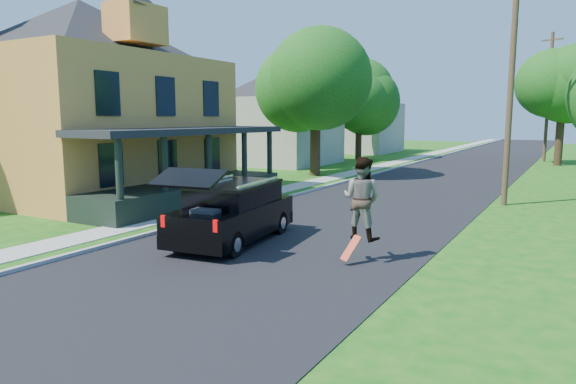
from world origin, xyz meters
The scene contains 16 objects.
ground centered at (0.00, 0.00, 0.00)m, with size 140.00×140.00×0.00m, color #115511.
street centered at (0.00, 20.00, 0.00)m, with size 8.00×120.00×0.02m, color black.
curb centered at (-4.05, 20.00, 0.00)m, with size 0.15×120.00×0.12m, color #A1A19C.
sidewalk centered at (-5.60, 20.00, 0.00)m, with size 1.30×120.00×0.03m, color #9FA097.
front_walk centered at (-9.50, 6.00, 0.00)m, with size 6.50×1.20×0.03m, color #9FA097.
main_house centered at (-12.80, 5.99, 4.92)m, with size 15.56×15.56×10.10m.
neighbor_house_mid centered at (-13.50, 24.00, 4.19)m, with size 12.78×12.78×8.30m.
neighbor_house_far centered at (-13.50, 40.00, 4.19)m, with size 12.78×12.78×8.30m.
black_suv centered at (-1.40, 1.50, 0.87)m, with size 2.44×5.08×2.28m.
skateboarder centered at (2.50, 1.50, 1.57)m, with size 1.04×0.83×2.04m.
skateboard centered at (2.43, 1.04, 0.39)m, with size 0.37×0.51×0.59m.
tree_left_mid centered at (-7.12, 18.02, 5.65)m, with size 6.92×6.99×8.96m.
tree_left_far centered at (-9.53, 31.05, 5.70)m, with size 6.87×6.99×8.84m.
tree_right_mid centered at (5.57, 33.01, 6.31)m, with size 7.35×7.15×9.60m.
utility_pole_near centered at (4.50, 12.11, 4.62)m, with size 1.41×0.56×8.97m.
utility_pole_far centered at (4.50, 36.36, 5.25)m, with size 1.54×0.59×10.21m.
Camera 1 is at (7.09, -10.16, 3.53)m, focal length 32.00 mm.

